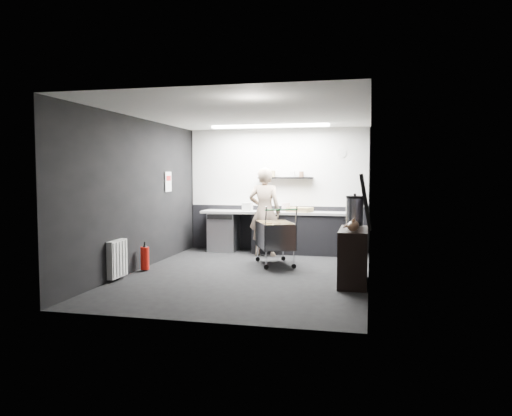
# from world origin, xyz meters

# --- Properties ---
(floor) EXTENTS (5.50, 5.50, 0.00)m
(floor) POSITION_xyz_m (0.00, 0.00, 0.00)
(floor) COLOR black
(floor) RESTS_ON ground
(ceiling) EXTENTS (5.50, 5.50, 0.00)m
(ceiling) POSITION_xyz_m (0.00, 0.00, 2.70)
(ceiling) COLOR white
(ceiling) RESTS_ON wall_back
(wall_back) EXTENTS (5.50, 0.00, 5.50)m
(wall_back) POSITION_xyz_m (0.00, 2.75, 1.35)
(wall_back) COLOR black
(wall_back) RESTS_ON floor
(wall_front) EXTENTS (5.50, 0.00, 5.50)m
(wall_front) POSITION_xyz_m (0.00, -2.75, 1.35)
(wall_front) COLOR black
(wall_front) RESTS_ON floor
(wall_left) EXTENTS (0.00, 5.50, 5.50)m
(wall_left) POSITION_xyz_m (-2.00, 0.00, 1.35)
(wall_left) COLOR black
(wall_left) RESTS_ON floor
(wall_right) EXTENTS (0.00, 5.50, 5.50)m
(wall_right) POSITION_xyz_m (2.00, 0.00, 1.35)
(wall_right) COLOR black
(wall_right) RESTS_ON floor
(kitchen_wall_panel) EXTENTS (3.95, 0.02, 1.70)m
(kitchen_wall_panel) POSITION_xyz_m (0.00, 2.73, 1.85)
(kitchen_wall_panel) COLOR silver
(kitchen_wall_panel) RESTS_ON wall_back
(dado_panel) EXTENTS (3.95, 0.02, 1.00)m
(dado_panel) POSITION_xyz_m (0.00, 2.73, 0.50)
(dado_panel) COLOR black
(dado_panel) RESTS_ON wall_back
(floating_shelf) EXTENTS (1.20, 0.22, 0.04)m
(floating_shelf) POSITION_xyz_m (0.20, 2.62, 1.62)
(floating_shelf) COLOR black
(floating_shelf) RESTS_ON wall_back
(wall_clock) EXTENTS (0.20, 0.03, 0.20)m
(wall_clock) POSITION_xyz_m (1.40, 2.72, 2.15)
(wall_clock) COLOR silver
(wall_clock) RESTS_ON wall_back
(poster) EXTENTS (0.02, 0.30, 0.40)m
(poster) POSITION_xyz_m (-1.98, 1.30, 1.55)
(poster) COLOR white
(poster) RESTS_ON wall_left
(poster_red_band) EXTENTS (0.02, 0.22, 0.10)m
(poster_red_band) POSITION_xyz_m (-1.98, 1.30, 1.62)
(poster_red_band) COLOR red
(poster_red_band) RESTS_ON poster
(radiator) EXTENTS (0.10, 0.50, 0.60)m
(radiator) POSITION_xyz_m (-1.94, -0.90, 0.35)
(radiator) COLOR silver
(radiator) RESTS_ON wall_left
(ceiling_strip) EXTENTS (2.40, 0.20, 0.04)m
(ceiling_strip) POSITION_xyz_m (0.00, 1.85, 2.67)
(ceiling_strip) COLOR white
(ceiling_strip) RESTS_ON ceiling
(prep_counter) EXTENTS (3.20, 0.61, 0.90)m
(prep_counter) POSITION_xyz_m (0.14, 2.42, 0.46)
(prep_counter) COLOR black
(prep_counter) RESTS_ON floor
(person) EXTENTS (0.67, 0.44, 1.84)m
(person) POSITION_xyz_m (-0.13, 1.97, 0.92)
(person) COLOR beige
(person) RESTS_ON floor
(shopping_cart) EXTENTS (0.95, 1.21, 1.09)m
(shopping_cart) POSITION_xyz_m (0.27, 1.01, 0.52)
(shopping_cart) COLOR silver
(shopping_cart) RESTS_ON floor
(sideboard) EXTENTS (0.49, 1.15, 1.72)m
(sideboard) POSITION_xyz_m (1.78, -0.27, 0.55)
(sideboard) COLOR black
(sideboard) RESTS_ON floor
(fire_extinguisher) EXTENTS (0.15, 0.15, 0.49)m
(fire_extinguisher) POSITION_xyz_m (-1.85, -0.08, 0.24)
(fire_extinguisher) COLOR red
(fire_extinguisher) RESTS_ON floor
(cardboard_box) EXTENTS (0.56, 0.47, 0.10)m
(cardboard_box) POSITION_xyz_m (0.55, 2.37, 0.95)
(cardboard_box) COLOR #968150
(cardboard_box) RESTS_ON prep_counter
(pink_tub) EXTENTS (0.19, 0.19, 0.19)m
(pink_tub) POSITION_xyz_m (0.25, 2.42, 0.99)
(pink_tub) COLOR silver
(pink_tub) RESTS_ON prep_counter
(white_container) EXTENTS (0.22, 0.18, 0.18)m
(white_container) POSITION_xyz_m (-0.59, 2.37, 0.99)
(white_container) COLOR silver
(white_container) RESTS_ON prep_counter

